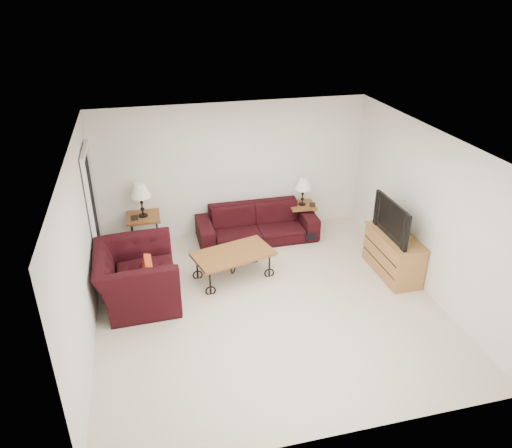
{
  "coord_description": "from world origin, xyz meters",
  "views": [
    {
      "loc": [
        -1.6,
        -5.83,
        4.38
      ],
      "look_at": [
        0.0,
        0.7,
        1.0
      ],
      "focal_mm": 34.04,
      "sensor_mm": 36.0,
      "label": 1
    }
  ],
  "objects_px": {
    "lamp_left": "(141,200)",
    "tv_stand": "(393,255)",
    "side_table_right": "(302,217)",
    "lamp_right": "(303,192)",
    "side_table_left": "(145,232)",
    "coffee_table": "(233,265)",
    "sofa": "(257,224)",
    "armchair": "(137,276)",
    "television": "(397,219)",
    "backpack": "(309,232)"
  },
  "relations": [
    {
      "from": "lamp_right",
      "to": "sofa",
      "type": "bearing_deg",
      "value": -169.16
    },
    {
      "from": "side_table_right",
      "to": "armchair",
      "type": "height_order",
      "value": "armchair"
    },
    {
      "from": "lamp_right",
      "to": "coffee_table",
      "type": "relative_size",
      "value": 0.42
    },
    {
      "from": "lamp_left",
      "to": "sofa",
      "type": "bearing_deg",
      "value": -5.04
    },
    {
      "from": "television",
      "to": "coffee_table",
      "type": "bearing_deg",
      "value": -100.89
    },
    {
      "from": "lamp_left",
      "to": "lamp_right",
      "type": "xyz_separation_m",
      "value": [
        2.98,
        -0.0,
        -0.15
      ]
    },
    {
      "from": "coffee_table",
      "to": "side_table_right",
      "type": "bearing_deg",
      "value": 40.24
    },
    {
      "from": "coffee_table",
      "to": "armchair",
      "type": "height_order",
      "value": "armchair"
    },
    {
      "from": "side_table_right",
      "to": "backpack",
      "type": "xyz_separation_m",
      "value": [
        -0.03,
        -0.51,
        -0.08
      ]
    },
    {
      "from": "coffee_table",
      "to": "tv_stand",
      "type": "relative_size",
      "value": 1.07
    },
    {
      "from": "coffee_table",
      "to": "television",
      "type": "bearing_deg",
      "value": -10.89
    },
    {
      "from": "lamp_right",
      "to": "armchair",
      "type": "xyz_separation_m",
      "value": [
        -3.16,
        -1.66,
        -0.37
      ]
    },
    {
      "from": "backpack",
      "to": "lamp_left",
      "type": "bearing_deg",
      "value": -169.03
    },
    {
      "from": "side_table_left",
      "to": "lamp_right",
      "type": "height_order",
      "value": "lamp_right"
    },
    {
      "from": "side_table_right",
      "to": "lamp_right",
      "type": "height_order",
      "value": "lamp_right"
    },
    {
      "from": "lamp_right",
      "to": "armchair",
      "type": "relative_size",
      "value": 0.4
    },
    {
      "from": "sofa",
      "to": "side_table_left",
      "type": "distance_m",
      "value": 2.05
    },
    {
      "from": "lamp_left",
      "to": "lamp_right",
      "type": "height_order",
      "value": "lamp_left"
    },
    {
      "from": "armchair",
      "to": "tv_stand",
      "type": "distance_m",
      "value": 4.11
    },
    {
      "from": "lamp_left",
      "to": "coffee_table",
      "type": "relative_size",
      "value": 0.5
    },
    {
      "from": "lamp_right",
      "to": "coffee_table",
      "type": "xyz_separation_m",
      "value": [
        -1.63,
        -1.38,
        -0.56
      ]
    },
    {
      "from": "side_table_right",
      "to": "lamp_left",
      "type": "distance_m",
      "value": 3.06
    },
    {
      "from": "tv_stand",
      "to": "television",
      "type": "distance_m",
      "value": 0.66
    },
    {
      "from": "sofa",
      "to": "television",
      "type": "bearing_deg",
      "value": -42.21
    },
    {
      "from": "tv_stand",
      "to": "backpack",
      "type": "bearing_deg",
      "value": 125.55
    },
    {
      "from": "tv_stand",
      "to": "side_table_right",
      "type": "bearing_deg",
      "value": 116.83
    },
    {
      "from": "side_table_left",
      "to": "lamp_left",
      "type": "relative_size",
      "value": 1.0
    },
    {
      "from": "backpack",
      "to": "sofa",
      "type": "bearing_deg",
      "value": -179.06
    },
    {
      "from": "side_table_left",
      "to": "armchair",
      "type": "height_order",
      "value": "armchair"
    },
    {
      "from": "tv_stand",
      "to": "side_table_left",
      "type": "bearing_deg",
      "value": 154.5
    },
    {
      "from": "armchair",
      "to": "television",
      "type": "distance_m",
      "value": 4.13
    },
    {
      "from": "side_table_left",
      "to": "sofa",
      "type": "bearing_deg",
      "value": -5.04
    },
    {
      "from": "lamp_left",
      "to": "tv_stand",
      "type": "relative_size",
      "value": 0.54
    },
    {
      "from": "backpack",
      "to": "side_table_left",
      "type": "bearing_deg",
      "value": -169.03
    },
    {
      "from": "side_table_left",
      "to": "tv_stand",
      "type": "xyz_separation_m",
      "value": [
        3.93,
        -1.88,
        0.04
      ]
    },
    {
      "from": "side_table_right",
      "to": "coffee_table",
      "type": "height_order",
      "value": "side_table_right"
    },
    {
      "from": "armchair",
      "to": "tv_stand",
      "type": "height_order",
      "value": "armchair"
    },
    {
      "from": "lamp_left",
      "to": "backpack",
      "type": "xyz_separation_m",
      "value": [
        2.95,
        -0.51,
        -0.76
      ]
    },
    {
      "from": "television",
      "to": "tv_stand",
      "type": "bearing_deg",
      "value": 90.0
    },
    {
      "from": "coffee_table",
      "to": "lamp_left",
      "type": "bearing_deg",
      "value": 134.32
    },
    {
      "from": "tv_stand",
      "to": "television",
      "type": "height_order",
      "value": "television"
    },
    {
      "from": "tv_stand",
      "to": "backpack",
      "type": "height_order",
      "value": "tv_stand"
    },
    {
      "from": "sofa",
      "to": "armchair",
      "type": "height_order",
      "value": "armchair"
    },
    {
      "from": "coffee_table",
      "to": "backpack",
      "type": "xyz_separation_m",
      "value": [
        1.6,
        0.87,
        -0.05
      ]
    },
    {
      "from": "coffee_table",
      "to": "television",
      "type": "xyz_separation_m",
      "value": [
        2.56,
        -0.49,
        0.77
      ]
    },
    {
      "from": "lamp_left",
      "to": "television",
      "type": "relative_size",
      "value": 0.6
    },
    {
      "from": "side_table_right",
      "to": "coffee_table",
      "type": "relative_size",
      "value": 0.42
    },
    {
      "from": "lamp_right",
      "to": "backpack",
      "type": "relative_size",
      "value": 1.41
    },
    {
      "from": "coffee_table",
      "to": "backpack",
      "type": "bearing_deg",
      "value": 28.58
    },
    {
      "from": "lamp_left",
      "to": "tv_stand",
      "type": "distance_m",
      "value": 4.4
    }
  ]
}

